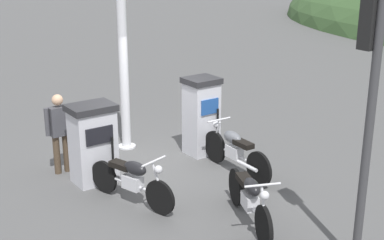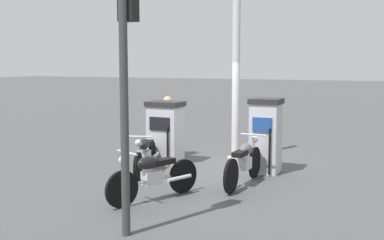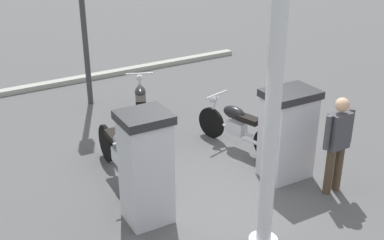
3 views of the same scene
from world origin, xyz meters
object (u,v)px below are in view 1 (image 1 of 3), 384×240
fuel_pump_far (201,116)px  motorcycle_extra (250,198)px  motorcycle_near_pump (132,179)px  attendant_person (60,129)px  roadside_traffic_light (369,87)px  motorcycle_far_pump (235,150)px  canopy_support_pole (123,53)px  fuel_pump_near (93,143)px

fuel_pump_far → motorcycle_extra: bearing=-22.7°
motorcycle_extra → motorcycle_near_pump: bearing=-146.6°
motorcycle_extra → attendant_person: 4.11m
fuel_pump_far → roadside_traffic_light: (4.61, -0.75, 1.71)m
fuel_pump_far → motorcycle_far_pump: 1.30m
roadside_traffic_light → motorcycle_near_pump: bearing=-154.0°
attendant_person → canopy_support_pole: bearing=105.8°
motorcycle_far_pump → motorcycle_extra: 2.08m
motorcycle_near_pump → attendant_person: 2.10m
motorcycle_extra → roadside_traffic_light: bearing=17.0°
motorcycle_far_pump → canopy_support_pole: canopy_support_pole is taller
motorcycle_far_pump → roadside_traffic_light: roadside_traffic_light is taller
motorcycle_near_pump → motorcycle_extra: bearing=33.4°
motorcycle_near_pump → canopy_support_pole: bearing=153.2°
motorcycle_near_pump → canopy_support_pole: canopy_support_pole is taller
motorcycle_far_pump → attendant_person: size_ratio=1.29×
motorcycle_near_pump → roadside_traffic_light: (3.38, 1.65, 2.10)m
attendant_person → canopy_support_pole: (-0.49, 1.71, 1.22)m
fuel_pump_near → canopy_support_pole: (-1.26, 1.38, 1.35)m
roadside_traffic_light → canopy_support_pole: (-5.87, -0.40, -0.43)m
motorcycle_near_pump → canopy_support_pole: (-2.49, 1.26, 1.67)m
fuel_pump_far → roadside_traffic_light: size_ratio=0.45×
motorcycle_far_pump → motorcycle_extra: motorcycle_far_pump is taller
fuel_pump_near → motorcycle_near_pump: bearing=5.9°
canopy_support_pole → fuel_pump_near: bearing=-47.7°
fuel_pump_near → motorcycle_far_pump: bearing=62.9°
attendant_person → fuel_pump_near: bearing=23.3°
fuel_pump_near → roadside_traffic_light: (4.61, 1.78, 1.79)m
motorcycle_near_pump → attendant_person: attendant_person is taller
fuel_pump_near → attendant_person: attendant_person is taller
motorcycle_extra → attendant_person: size_ratio=1.20×
fuel_pump_near → fuel_pump_far: size_ratio=0.91×
motorcycle_near_pump → motorcycle_extra: motorcycle_extra is taller
canopy_support_pole → motorcycle_near_pump: bearing=-26.8°
roadside_traffic_light → motorcycle_far_pump: bearing=169.1°
motorcycle_extra → roadside_traffic_light: size_ratio=0.51×
fuel_pump_far → attendant_person: bearing=-105.1°
fuel_pump_far → motorcycle_near_pump: size_ratio=0.88×
motorcycle_far_pump → fuel_pump_near: bearing=-117.1°
canopy_support_pole → motorcycle_far_pump: bearing=22.7°
fuel_pump_near → motorcycle_extra: bearing=23.2°
motorcycle_far_pump → roadside_traffic_light: (3.37, -0.65, 2.08)m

